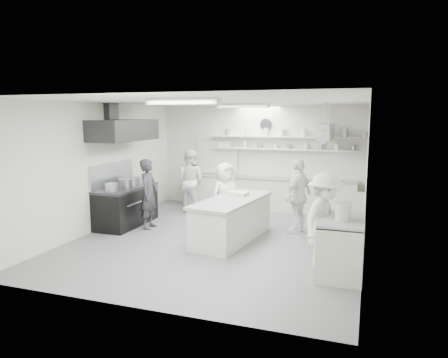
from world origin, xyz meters
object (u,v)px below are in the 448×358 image
(right_counter, at_px, (344,232))
(cook_stove, at_px, (149,194))
(cook_back, at_px, (190,181))
(stove, at_px, (126,207))
(back_counter, at_px, (266,194))
(prep_island, at_px, (232,220))

(right_counter, xyz_separation_m, cook_stove, (-4.55, 0.51, 0.37))
(right_counter, height_order, cook_back, cook_back)
(stove, bearing_deg, right_counter, -6.52)
(stove, bearing_deg, back_counter, 43.99)
(right_counter, height_order, prep_island, right_counter)
(stove, relative_size, cook_back, 1.02)
(prep_island, distance_m, cook_back, 3.01)
(prep_island, bearing_deg, stove, -178.90)
(prep_island, relative_size, cook_stove, 1.40)
(cook_stove, xyz_separation_m, cook_back, (0.20, 1.98, 0.04))
(stove, height_order, right_counter, right_counter)
(cook_stove, bearing_deg, prep_island, -101.72)
(stove, xyz_separation_m, back_counter, (2.90, 2.80, 0.01))
(back_counter, height_order, cook_back, cook_back)
(cook_stove, relative_size, cook_back, 0.96)
(stove, height_order, back_counter, back_counter)
(cook_back, bearing_deg, prep_island, 134.32)
(right_counter, bearing_deg, prep_island, 173.59)
(back_counter, relative_size, prep_island, 2.12)
(stove, relative_size, prep_island, 0.76)
(stove, relative_size, cook_stove, 1.07)
(prep_island, bearing_deg, back_counter, 97.24)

